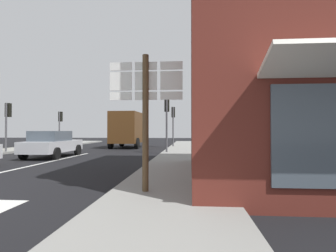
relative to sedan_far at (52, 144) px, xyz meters
The scene contains 10 objects.
ground_plane 1.43m from the sedan_far, 34.02° to the left, with size 80.00×80.00×0.00m, color black.
sidewalk_right 7.42m from the sedan_far, 10.33° to the right, with size 2.74×44.00×0.14m, color gray.
lane_centre_stripe 3.55m from the sedan_far, 73.27° to the right, with size 0.16×12.00×0.01m, color silver.
sedan_far is the anchor object (origin of this frame).
delivery_truck 9.18m from the sedan_far, 75.53° to the left, with size 2.57×5.04×3.05m.
route_sign_post 11.05m from the sedan_far, 52.38° to the right, with size 1.66×0.14×3.20m.
traffic_light_far_right 11.19m from the sedan_far, 55.82° to the left, with size 0.30×0.49×3.55m.
traffic_light_far_left 10.51m from the sedan_far, 113.85° to the left, with size 0.30×0.49×3.22m.
traffic_light_near_right 7.02m from the sedan_far, 23.56° to the left, with size 0.30×0.49×3.60m.
traffic_light_near_left 5.04m from the sedan_far, 152.01° to the left, with size 0.30×0.49×3.29m.
Camera 1 is at (6.72, -5.52, 1.49)m, focal length 29.55 mm.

